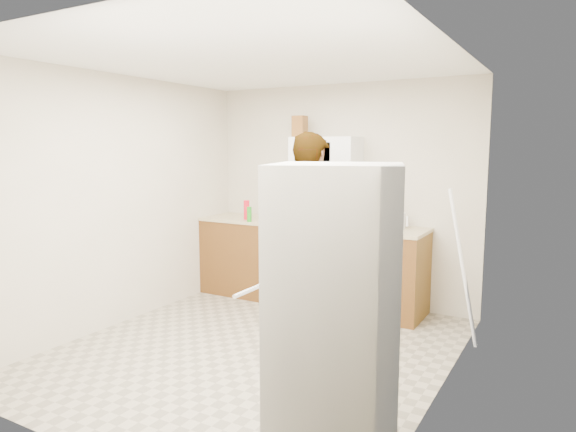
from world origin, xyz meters
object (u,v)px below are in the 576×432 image
Objects in this scene: kettle at (399,221)px; gas_range at (320,263)px; microwave at (326,155)px; person at (312,230)px; fridge at (335,315)px; saucepan at (312,214)px.

gas_range is at bearing 172.76° from kettle.
person is (0.23, -0.77, -0.73)m from microwave.
gas_range is 1.22m from microwave.
microwave is at bearing 164.38° from kettle.
gas_range is 0.66× the size of fridge.
person is 2.25m from fridge.
microwave reaches higher than fridge.
fridge is at bearing 144.76° from person.
fridge is at bearing -62.18° from gas_range.
saucepan is at bearing 161.97° from kettle.
microwave reaches higher than saucepan.
gas_range reaches higher than kettle.
kettle is (0.87, 0.12, 0.53)m from gas_range.
kettle is 0.84× the size of saucepan.
person is 0.92m from saucepan.
saucepan is at bearing 166.37° from microwave.
gas_range is 2.94m from fridge.
person reaches higher than fridge.
kettle is at bearing -3.14° from saucepan.
person reaches higher than saucepan.
gas_range is at bearing -90.00° from microwave.
fridge is (1.36, -2.58, 0.36)m from gas_range.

